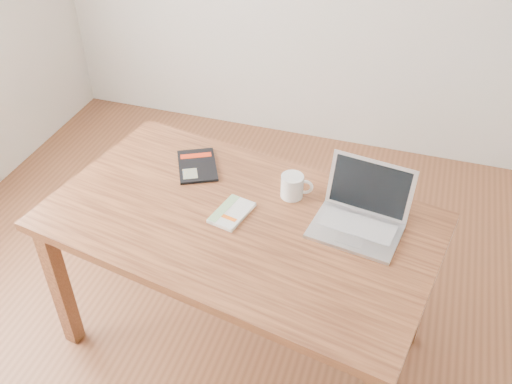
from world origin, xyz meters
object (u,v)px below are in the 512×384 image
(black_guidebook, at_px, (197,166))
(coffee_mug, at_px, (293,186))
(laptop, at_px, (360,215))
(desk, at_px, (240,235))
(white_guidebook, at_px, (232,213))

(black_guidebook, relative_size, coffee_mug, 2.19)
(black_guidebook, distance_m, laptop, 0.77)
(desk, xyz_separation_m, black_guidebook, (-0.29, 0.27, 0.10))
(desk, distance_m, black_guidebook, 0.41)
(desk, xyz_separation_m, coffee_mug, (0.16, 0.20, 0.14))
(desk, xyz_separation_m, white_guidebook, (-0.04, 0.01, 0.10))
(white_guidebook, xyz_separation_m, black_guidebook, (-0.26, 0.26, -0.00))
(white_guidebook, xyz_separation_m, coffee_mug, (0.20, 0.19, 0.04))
(desk, relative_size, coffee_mug, 12.42)
(desk, bearing_deg, coffee_mug, 61.21)
(white_guidebook, relative_size, laptop, 0.56)
(white_guidebook, relative_size, coffee_mug, 1.57)
(desk, relative_size, laptop, 4.45)
(desk, bearing_deg, laptop, 23.38)
(black_guidebook, xyz_separation_m, laptop, (0.75, -0.16, 0.04))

